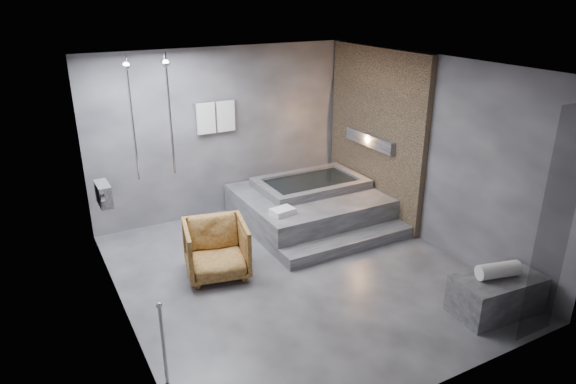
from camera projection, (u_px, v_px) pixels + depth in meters
room at (314, 144)px, 6.76m from camera, size 5.00×5.04×2.82m
tub_deck at (309, 206)px, 8.58m from camera, size 2.20×2.00×0.50m
tub_step at (349, 243)px, 7.68m from camera, size 2.20×0.36×0.18m
concrete_bench at (496, 294)px, 6.13m from camera, size 1.09×0.66×0.47m
driftwood_chair at (216, 249)px, 6.89m from camera, size 0.97×0.99×0.76m
rolled_towel at (498, 270)px, 6.00m from camera, size 0.55×0.31×0.19m
deck_towel at (283, 211)px, 7.65m from camera, size 0.37×0.29×0.09m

